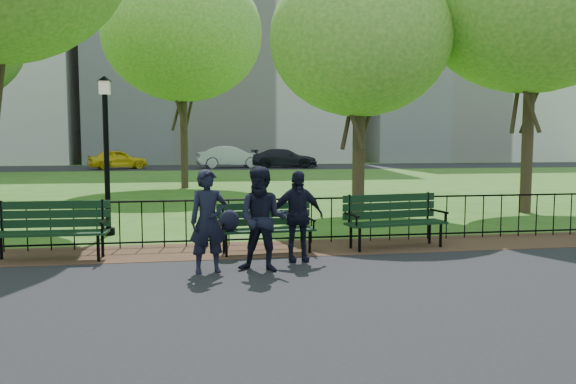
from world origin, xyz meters
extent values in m
plane|color=#2E5917|center=(0.00, 0.00, 0.00)|extent=(120.00, 120.00, 0.00)
cube|color=black|center=(0.00, -3.40, 0.01)|extent=(60.00, 9.20, 0.01)
cube|color=#392717|center=(0.00, 1.50, 0.01)|extent=(60.00, 1.60, 0.01)
cube|color=black|center=(0.00, 35.00, 0.01)|extent=(70.00, 9.00, 0.01)
cylinder|color=black|center=(0.00, 2.00, 0.88)|extent=(24.00, 0.04, 0.04)
cylinder|color=black|center=(0.00, 2.00, 0.12)|extent=(24.00, 0.04, 0.04)
cylinder|color=black|center=(0.00, 2.00, 0.45)|extent=(0.02, 0.02, 0.90)
cube|color=beige|center=(2.00, 48.00, 15.00)|extent=(24.00, 15.00, 30.00)
cube|color=beige|center=(26.00, 48.00, 12.00)|extent=(20.00, 15.00, 24.00)
cube|color=black|center=(0.41, 1.12, 0.43)|extent=(1.73, 0.58, 0.04)
cube|color=black|center=(0.39, 1.37, 0.75)|extent=(1.70, 0.16, 0.43)
cylinder|color=black|center=(-0.31, 0.89, 0.21)|extent=(0.05, 0.05, 0.43)
cylinder|color=black|center=(1.16, 1.01, 0.21)|extent=(0.05, 0.05, 0.43)
cylinder|color=black|center=(-0.34, 1.23, 0.21)|extent=(0.05, 0.05, 0.43)
cylinder|color=black|center=(1.13, 1.35, 0.21)|extent=(0.05, 0.05, 0.43)
cylinder|color=black|center=(-0.39, 1.06, 0.60)|extent=(0.08, 0.53, 0.04)
cylinder|color=black|center=(1.21, 1.18, 0.60)|extent=(0.08, 0.53, 0.04)
ellipsoid|color=black|center=(-0.26, 0.97, 0.63)|extent=(0.36, 0.26, 0.37)
cube|color=black|center=(-3.22, 1.11, 0.47)|extent=(1.90, 0.56, 0.04)
cube|color=black|center=(-3.21, 1.38, 0.83)|extent=(1.89, 0.10, 0.47)
cylinder|color=black|center=(-2.41, 0.89, 0.24)|extent=(0.05, 0.05, 0.47)
cylinder|color=black|center=(-4.03, 1.32, 0.24)|extent=(0.05, 0.05, 0.47)
cylinder|color=black|center=(-2.40, 1.27, 0.24)|extent=(0.05, 0.05, 0.47)
cylinder|color=black|center=(-2.33, 1.08, 0.66)|extent=(0.06, 0.59, 0.04)
cube|color=black|center=(2.83, 1.21, 0.48)|extent=(1.96, 0.77, 0.04)
cube|color=black|center=(2.80, 1.48, 0.84)|extent=(1.89, 0.30, 0.48)
cylinder|color=black|center=(2.04, 0.91, 0.24)|extent=(0.05, 0.05, 0.48)
cylinder|color=black|center=(3.68, 1.14, 0.24)|extent=(0.05, 0.05, 0.48)
cylinder|color=black|center=(1.99, 1.29, 0.24)|extent=(0.05, 0.05, 0.48)
cylinder|color=black|center=(3.63, 1.51, 0.24)|extent=(0.05, 0.05, 0.48)
cylinder|color=black|center=(1.94, 1.09, 0.67)|extent=(0.12, 0.59, 0.04)
cylinder|color=black|center=(3.73, 1.34, 0.67)|extent=(0.12, 0.59, 0.04)
cylinder|color=black|center=(-2.64, 3.70, 0.08)|extent=(0.26, 0.26, 0.15)
cylinder|color=black|center=(-2.64, 3.70, 1.50)|extent=(0.11, 0.11, 3.00)
cube|color=beige|center=(-2.64, 3.70, 3.10)|extent=(0.21, 0.21, 0.28)
cone|color=black|center=(-2.64, 3.70, 3.28)|extent=(0.30, 0.30, 0.11)
cylinder|color=#2D2116|center=(3.59, 6.17, 1.44)|extent=(0.34, 0.34, 2.89)
ellipsoid|color=#448728|center=(3.59, 6.17, 4.71)|extent=(4.86, 4.86, 4.13)
cylinder|color=#2D2116|center=(8.30, 5.68, 1.80)|extent=(0.32, 0.32, 3.60)
cylinder|color=#2D2116|center=(-1.20, 15.82, 1.99)|extent=(0.32, 0.32, 3.99)
ellipsoid|color=#448728|center=(-1.20, 15.82, 6.50)|extent=(6.71, 6.71, 5.71)
imported|color=black|center=(-0.64, -0.16, 0.79)|extent=(0.63, 0.48, 1.55)
imported|color=black|center=(0.17, -0.21, 0.81)|extent=(0.86, 0.63, 1.59)
imported|color=black|center=(0.82, 0.43, 0.76)|extent=(0.89, 0.40, 1.50)
imported|color=yellow|center=(-6.13, 33.07, 0.71)|extent=(4.41, 2.98, 1.39)
imported|color=#A1A4A9|center=(1.92, 33.59, 0.83)|extent=(5.14, 2.34, 1.64)
imported|color=black|center=(5.97, 32.96, 0.72)|extent=(5.21, 3.08, 1.42)
camera|label=1|loc=(-0.86, -8.57, 1.98)|focal=35.00mm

